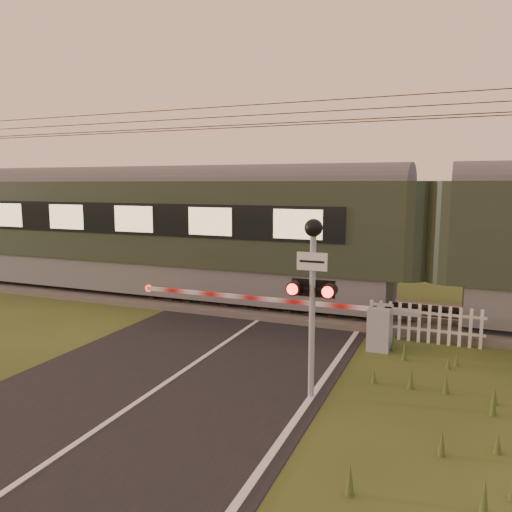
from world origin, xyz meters
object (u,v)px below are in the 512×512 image
at_px(crossing_signal, 313,277).
at_px(picket_fence, 424,323).
at_px(train, 429,239).
at_px(boom_gate, 361,323).

relative_size(crossing_signal, picket_fence, 1.17).
xyz_separation_m(train, boom_gate, (-1.28, -2.71, -1.73)).
height_order(train, picket_fence, train).
height_order(crossing_signal, picket_fence, crossing_signal).
bearing_deg(crossing_signal, train, 75.09).
bearing_deg(picket_fence, train, 92.07).
relative_size(train, boom_gate, 5.92).
height_order(train, crossing_signal, train).
bearing_deg(boom_gate, crossing_signal, -95.32).
bearing_deg(picket_fence, boom_gate, -148.85).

